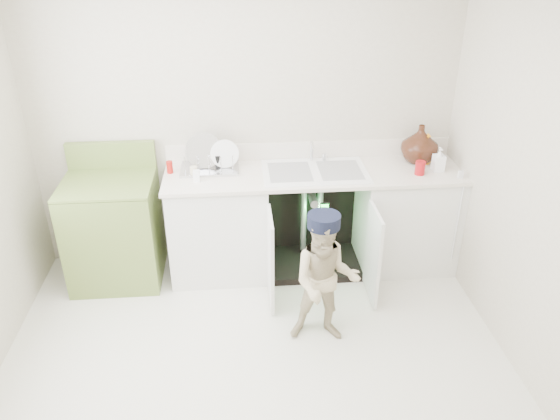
% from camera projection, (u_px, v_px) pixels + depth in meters
% --- Properties ---
extents(ground, '(3.50, 3.50, 0.00)m').
position_uv_depth(ground, '(257.00, 365.00, 3.75)').
color(ground, beige).
rests_on(ground, ground).
extents(room_shell, '(6.00, 5.50, 1.26)m').
position_uv_depth(room_shell, '(252.00, 203.00, 3.16)').
color(room_shell, beige).
rests_on(room_shell, ground).
extents(counter_run, '(2.44, 1.02, 1.22)m').
position_uv_depth(counter_run, '(316.00, 217.00, 4.64)').
color(counter_run, silver).
rests_on(counter_run, ground).
extents(avocado_stove, '(0.72, 0.65, 1.11)m').
position_uv_depth(avocado_stove, '(114.00, 229.00, 4.49)').
color(avocado_stove, olive).
rests_on(avocado_stove, ground).
extents(repair_worker, '(0.52, 0.83, 1.00)m').
position_uv_depth(repair_worker, '(325.00, 279.00, 3.77)').
color(repair_worker, beige).
rests_on(repair_worker, ground).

